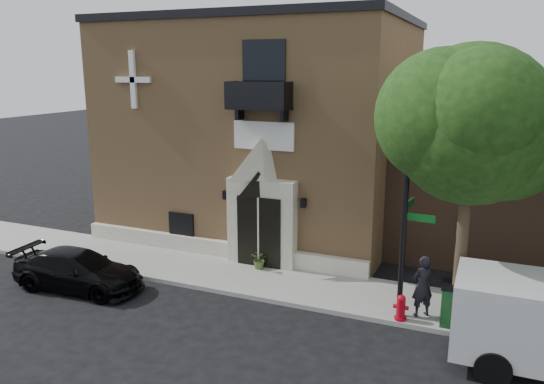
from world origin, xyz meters
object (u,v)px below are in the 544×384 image
(pedestrian_near, at_px, (422,286))
(street_sign, at_px, (405,218))
(black_sedan, at_px, (78,270))
(dumpster, at_px, (476,305))
(fire_hydrant, at_px, (401,307))

(pedestrian_near, bearing_deg, street_sign, -16.89)
(black_sedan, xyz_separation_m, dumpster, (12.39, 2.10, 0.12))
(dumpster, bearing_deg, black_sedan, -171.98)
(black_sedan, bearing_deg, street_sign, -83.30)
(black_sedan, distance_m, dumpster, 12.57)
(black_sedan, bearing_deg, pedestrian_near, -82.79)
(street_sign, distance_m, fire_hydrant, 2.61)
(black_sedan, height_order, street_sign, street_sign)
(street_sign, xyz_separation_m, pedestrian_near, (0.57, 0.21, -2.04))
(fire_hydrant, bearing_deg, street_sign, 103.66)
(black_sedan, height_order, dumpster, dumpster)
(dumpster, bearing_deg, street_sign, -176.67)
(pedestrian_near, bearing_deg, fire_hydrant, 7.78)
(street_sign, bearing_deg, dumpster, 11.72)
(pedestrian_near, bearing_deg, dumpster, 142.23)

